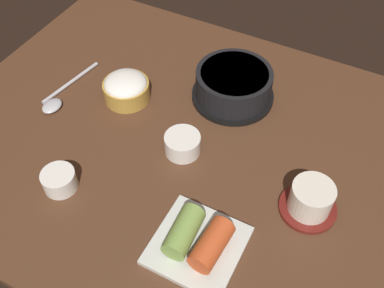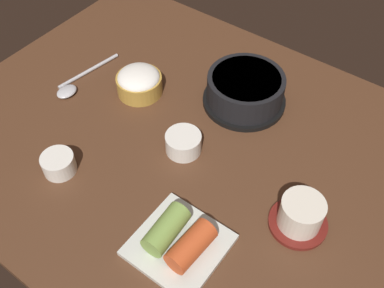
# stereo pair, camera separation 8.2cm
# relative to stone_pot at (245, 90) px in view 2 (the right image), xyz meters

# --- Properties ---
(dining_table) EXTENTS (1.00, 0.76, 0.02)m
(dining_table) POSITION_rel_stone_pot_xyz_m (-0.02, -0.16, -0.05)
(dining_table) COLOR #4C2D1C
(dining_table) RESTS_ON ground
(stone_pot) EXTENTS (0.17, 0.17, 0.07)m
(stone_pot) POSITION_rel_stone_pot_xyz_m (0.00, 0.00, 0.00)
(stone_pot) COLOR black
(stone_pot) RESTS_ON dining_table
(rice_bowl) EXTENTS (0.10, 0.10, 0.06)m
(rice_bowl) POSITION_rel_stone_pot_xyz_m (-0.20, -0.11, -0.01)
(rice_bowl) COLOR #B78C38
(rice_bowl) RESTS_ON dining_table
(tea_cup_with_saucer) EXTENTS (0.10, 0.10, 0.06)m
(tea_cup_with_saucer) POSITION_rel_stone_pot_xyz_m (0.23, -0.20, -0.01)
(tea_cup_with_saucer) COLOR maroon
(tea_cup_with_saucer) RESTS_ON dining_table
(banchan_cup_center) EXTENTS (0.07, 0.07, 0.04)m
(banchan_cup_center) POSITION_rel_stone_pot_xyz_m (-0.03, -0.18, -0.01)
(banchan_cup_center) COLOR white
(banchan_cup_center) RESTS_ON dining_table
(kimchi_plate) EXTENTS (0.14, 0.14, 0.05)m
(kimchi_plate) POSITION_rel_stone_pot_xyz_m (0.09, -0.35, -0.02)
(kimchi_plate) COLOR silver
(kimchi_plate) RESTS_ON dining_table
(side_bowl_near) EXTENTS (0.06, 0.06, 0.04)m
(side_bowl_near) POSITION_rel_stone_pot_xyz_m (-0.18, -0.36, -0.02)
(side_bowl_near) COLOR white
(side_bowl_near) RESTS_ON dining_table
(spoon) EXTENTS (0.05, 0.18, 0.01)m
(spoon) POSITION_rel_stone_pot_xyz_m (-0.33, -0.18, -0.03)
(spoon) COLOR #B7B7BC
(spoon) RESTS_ON dining_table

